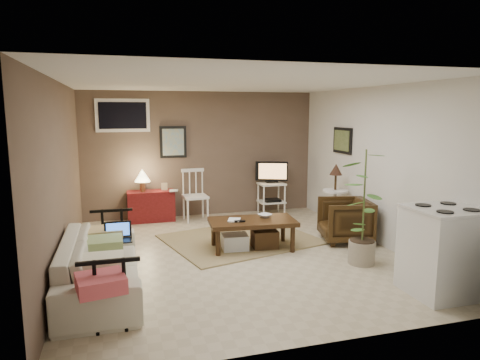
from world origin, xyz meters
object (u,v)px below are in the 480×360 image
object	(u,v)px
coffee_table	(252,232)
side_table	(335,189)
armchair	(345,218)
tv_stand	(272,187)
stove	(443,251)
spindle_chair	(195,197)
sofa	(100,255)
potted_plant	(364,203)
red_console	(150,203)

from	to	relation	value
coffee_table	side_table	distance (m)	1.88
armchair	coffee_table	bearing A→B (deg)	-78.08
tv_stand	stove	distance (m)	4.09
spindle_chair	tv_stand	size ratio (longest dim) A/B	0.91
sofa	potted_plant	distance (m)	3.36
red_console	tv_stand	size ratio (longest dim) A/B	0.93
red_console	armchair	size ratio (longest dim) A/B	1.32
coffee_table	sofa	xyz separation A→B (m)	(-2.09, -0.93, 0.15)
sofa	tv_stand	distance (m)	4.28
side_table	stove	size ratio (longest dim) A/B	1.15
spindle_chair	armchair	distance (m)	2.82
stove	side_table	bearing A→B (deg)	87.37
spindle_chair	tv_stand	world-z (taller)	tv_stand
stove	armchair	bearing A→B (deg)	91.56
coffee_table	armchair	bearing A→B (deg)	-0.76
stove	sofa	bearing A→B (deg)	162.97
armchair	potted_plant	size ratio (longest dim) A/B	0.48
side_table	coffee_table	bearing A→B (deg)	-158.82
potted_plant	spindle_chair	bearing A→B (deg)	120.93
tv_stand	sofa	bearing A→B (deg)	-136.89
red_console	spindle_chair	distance (m)	0.84
red_console	side_table	xyz separation A→B (m)	(3.02, -1.44, 0.37)
coffee_table	tv_stand	world-z (taller)	tv_stand
armchair	potted_plant	distance (m)	1.10
armchair	stove	distance (m)	2.04
coffee_table	red_console	distance (m)	2.48
spindle_chair	armchair	world-z (taller)	spindle_chair
coffee_table	potted_plant	size ratio (longest dim) A/B	0.84
red_console	stove	distance (m)	5.07
spindle_chair	potted_plant	xyz separation A→B (m)	(1.74, -2.91, 0.38)
spindle_chair	tv_stand	bearing A→B (deg)	2.12
spindle_chair	side_table	size ratio (longest dim) A/B	0.84
red_console	side_table	bearing A→B (deg)	-25.46
sofa	potted_plant	size ratio (longest dim) A/B	1.35
sofa	armchair	xyz separation A→B (m)	(3.62, 0.91, -0.04)
side_table	sofa	bearing A→B (deg)	-157.21
sofa	side_table	xyz separation A→B (m)	(3.80, 1.60, 0.30)
sofa	spindle_chair	xyz separation A→B (m)	(1.59, 2.87, 0.04)
red_console	potted_plant	distance (m)	4.03
potted_plant	tv_stand	bearing A→B (deg)	93.98
tv_stand	armchair	world-z (taller)	tv_stand
tv_stand	coffee_table	bearing A→B (deg)	-117.46
spindle_chair	side_table	xyz separation A→B (m)	(2.21, -1.27, 0.26)
coffee_table	stove	distance (m)	2.61
coffee_table	spindle_chair	bearing A→B (deg)	104.56
side_table	armchair	xyz separation A→B (m)	(-0.18, -0.68, -0.34)
spindle_chair	stove	bearing A→B (deg)	-62.44
spindle_chair	armchair	size ratio (longest dim) A/B	1.28
armchair	potted_plant	bearing A→B (deg)	-3.97
armchair	stove	size ratio (longest dim) A/B	0.75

